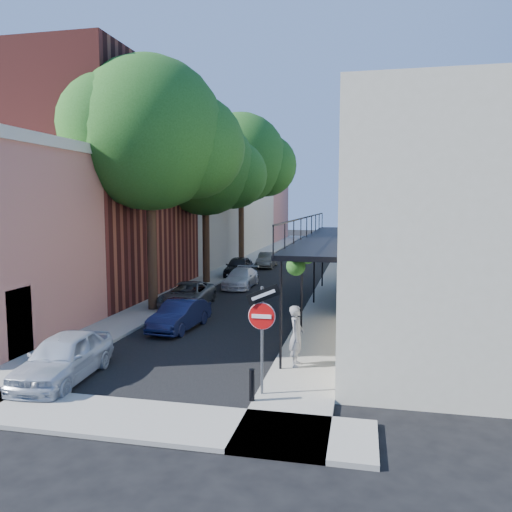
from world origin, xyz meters
The scene contains 19 objects.
ground centered at (0.00, 0.00, 0.00)m, with size 160.00×160.00×0.00m, color black.
road_surface centered at (0.00, 30.00, 0.01)m, with size 6.00×64.00×0.01m, color black.
sidewalk_left centered at (-4.00, 30.00, 0.06)m, with size 2.00×64.00×0.12m, color gray.
sidewalk_right centered at (4.00, 30.00, 0.06)m, with size 2.00×64.00×0.12m, color gray.
sidewalk_cross centered at (0.00, -1.00, 0.06)m, with size 12.00×2.00×0.12m, color gray.
buildings_left centered at (-9.30, 28.76, 4.94)m, with size 10.10×59.10×12.00m.
buildings_right centered at (8.99, 29.49, 4.42)m, with size 9.80×55.00×10.00m.
sign_post centered at (3.16, 0.97, 2.04)m, with size 0.89×0.17×2.99m.
bollard centered at (3.00, 0.50, 0.52)m, with size 0.14×0.14×0.80m, color black.
oak_near centered at (-3.37, 10.26, 7.88)m, with size 7.48×6.80×11.42m.
oak_mid centered at (-3.42, 18.23, 7.06)m, with size 6.60×6.00×10.20m.
oak_far centered at (-3.35, 27.27, 8.26)m, with size 7.70×7.00×11.90m.
parked_car_a centered at (-2.56, 1.08, 0.67)m, with size 1.57×3.91×1.33m, color silver.
parked_car_b centered at (-1.40, 7.13, 0.58)m, with size 1.23×3.52×1.16m, color #121739.
parked_car_c centered at (-2.60, 11.29, 0.58)m, with size 1.93×4.20×1.17m, color #4D5154.
parked_car_d centered at (-1.40, 17.16, 0.56)m, with size 1.58×3.88×1.13m, color silver.
parked_car_e centered at (-2.60, 21.38, 0.67)m, with size 1.59×3.95×1.34m, color black.
parked_car_f centered at (-1.63, 26.50, 0.58)m, with size 1.23×3.52×1.16m, color #635F54.
pedestrian centered at (3.72, 3.39, 1.03)m, with size 0.67×0.44×1.83m, color slate.
Camera 1 is at (5.60, -11.08, 4.99)m, focal length 35.00 mm.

